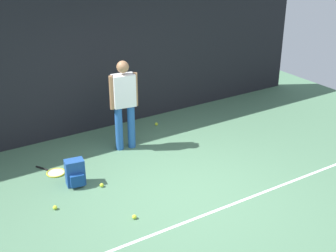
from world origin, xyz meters
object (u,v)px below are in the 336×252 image
at_px(backpack, 75,173).
at_px(tennis_ball_mid_court, 134,217).
at_px(tennis_ball_far_left, 55,208).
at_px(tennis_player, 124,100).
at_px(tennis_ball_near_player, 156,124).
at_px(tennis_racket, 55,172).
at_px(tennis_ball_by_fence, 102,185).

distance_m(backpack, tennis_ball_mid_court, 1.40).
bearing_deg(tennis_ball_far_left, backpack, 43.24).
distance_m(tennis_player, tennis_ball_near_player, 1.50).
height_order(tennis_racket, tennis_ball_near_player, tennis_ball_near_player).
bearing_deg(tennis_ball_far_left, tennis_racket, 70.91).
distance_m(tennis_player, tennis_ball_by_fence, 1.71).
bearing_deg(tennis_ball_mid_court, tennis_racket, 105.37).
relative_size(tennis_racket, tennis_ball_far_left, 9.43).
relative_size(tennis_player, tennis_racket, 2.73).
bearing_deg(tennis_ball_near_player, tennis_ball_mid_court, -126.34).
bearing_deg(tennis_racket, tennis_player, 68.91).
relative_size(tennis_ball_mid_court, tennis_ball_far_left, 1.00).
relative_size(tennis_player, backpack, 3.86).
bearing_deg(tennis_ball_by_fence, tennis_ball_near_player, 39.16).
bearing_deg(tennis_player, backpack, 39.55).
bearing_deg(tennis_ball_by_fence, tennis_ball_far_left, -166.10).
bearing_deg(tennis_ball_by_fence, tennis_racket, 120.08).
relative_size(backpack, tennis_ball_far_left, 6.67).
relative_size(tennis_racket, tennis_ball_mid_court, 9.43).
bearing_deg(tennis_ball_mid_court, tennis_ball_far_left, 136.64).
distance_m(tennis_ball_by_fence, tennis_ball_far_left, 0.88).
bearing_deg(backpack, tennis_player, 39.15).
bearing_deg(tennis_player, tennis_racket, 17.21).
bearing_deg(tennis_ball_by_fence, tennis_player, 46.74).
distance_m(tennis_ball_near_player, tennis_ball_far_left, 3.41).
height_order(tennis_racket, tennis_ball_by_fence, tennis_ball_by_fence).
xyz_separation_m(tennis_racket, tennis_ball_mid_court, (0.52, -1.90, 0.02)).
bearing_deg(tennis_ball_far_left, tennis_ball_by_fence, 13.90).
relative_size(tennis_racket, backpack, 1.41).
xyz_separation_m(tennis_ball_near_player, tennis_ball_by_fence, (-2.01, -1.63, 0.00)).
xyz_separation_m(backpack, tennis_ball_by_fence, (0.32, -0.29, -0.18)).
height_order(tennis_racket, tennis_ball_mid_court, tennis_ball_mid_court).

